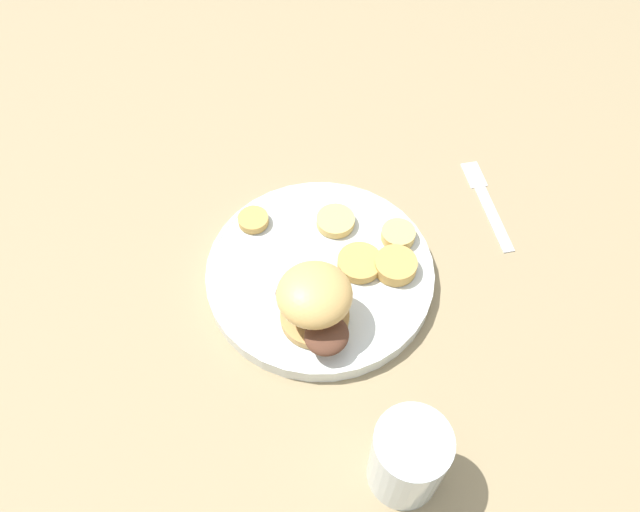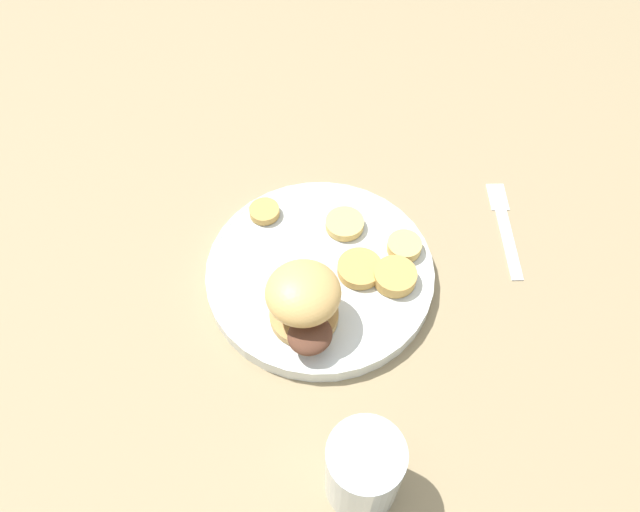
{
  "view_description": "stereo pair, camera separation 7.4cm",
  "coord_description": "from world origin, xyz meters",
  "px_view_note": "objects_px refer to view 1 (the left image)",
  "views": [
    {
      "loc": [
        0.12,
        -0.4,
        0.65
      ],
      "look_at": [
        0.0,
        0.0,
        0.05
      ],
      "focal_mm": 35.0,
      "sensor_mm": 36.0,
      "label": 1
    },
    {
      "loc": [
        0.19,
        -0.38,
        0.65
      ],
      "look_at": [
        0.0,
        0.0,
        0.05
      ],
      "focal_mm": 35.0,
      "sensor_mm": 36.0,
      "label": 2
    }
  ],
  "objects_px": {
    "sandwich": "(315,303)",
    "drinking_glass": "(408,458)",
    "dinner_plate": "(320,272)",
    "fork": "(487,203)"
  },
  "relations": [
    {
      "from": "dinner_plate",
      "to": "fork",
      "type": "relative_size",
      "value": 1.87
    },
    {
      "from": "dinner_plate",
      "to": "drinking_glass",
      "type": "height_order",
      "value": "drinking_glass"
    },
    {
      "from": "sandwich",
      "to": "drinking_glass",
      "type": "distance_m",
      "value": 0.19
    },
    {
      "from": "fork",
      "to": "drinking_glass",
      "type": "relative_size",
      "value": 1.45
    },
    {
      "from": "dinner_plate",
      "to": "fork",
      "type": "height_order",
      "value": "dinner_plate"
    },
    {
      "from": "fork",
      "to": "drinking_glass",
      "type": "bearing_deg",
      "value": -95.31
    },
    {
      "from": "sandwich",
      "to": "drinking_glass",
      "type": "bearing_deg",
      "value": -45.18
    },
    {
      "from": "sandwich",
      "to": "fork",
      "type": "distance_m",
      "value": 0.31
    },
    {
      "from": "dinner_plate",
      "to": "sandwich",
      "type": "relative_size",
      "value": 2.55
    },
    {
      "from": "dinner_plate",
      "to": "fork",
      "type": "xyz_separation_m",
      "value": [
        0.18,
        0.18,
        -0.01
      ]
    }
  ]
}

